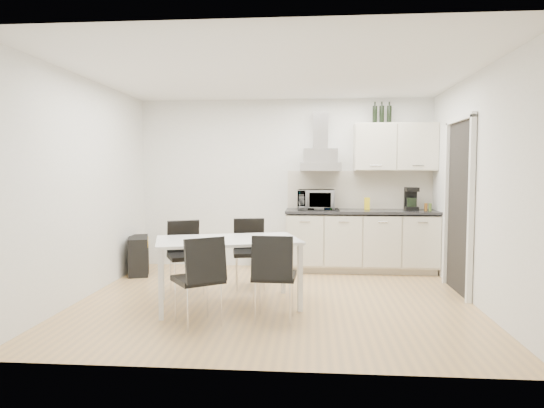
# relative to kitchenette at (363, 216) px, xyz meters

# --- Properties ---
(ground) EXTENTS (4.50, 4.50, 0.00)m
(ground) POSITION_rel_kitchenette_xyz_m (-1.18, -1.73, -0.83)
(ground) COLOR tan
(ground) RESTS_ON ground
(wall_back) EXTENTS (4.50, 0.10, 2.60)m
(wall_back) POSITION_rel_kitchenette_xyz_m (-1.18, 0.27, 0.47)
(wall_back) COLOR white
(wall_back) RESTS_ON ground
(wall_front) EXTENTS (4.50, 0.10, 2.60)m
(wall_front) POSITION_rel_kitchenette_xyz_m (-1.18, -3.73, 0.47)
(wall_front) COLOR white
(wall_front) RESTS_ON ground
(wall_left) EXTENTS (0.10, 4.00, 2.60)m
(wall_left) POSITION_rel_kitchenette_xyz_m (-3.43, -1.73, 0.47)
(wall_left) COLOR white
(wall_left) RESTS_ON ground
(wall_right) EXTENTS (0.10, 4.00, 2.60)m
(wall_right) POSITION_rel_kitchenette_xyz_m (1.07, -1.73, 0.47)
(wall_right) COLOR white
(wall_right) RESTS_ON ground
(ceiling) EXTENTS (4.50, 4.50, 0.00)m
(ceiling) POSITION_rel_kitchenette_xyz_m (-1.18, -1.73, 1.77)
(ceiling) COLOR white
(ceiling) RESTS_ON wall_back
(doorway) EXTENTS (0.08, 1.04, 2.10)m
(doorway) POSITION_rel_kitchenette_xyz_m (1.03, -1.18, 0.22)
(doorway) COLOR white
(doorway) RESTS_ON ground
(kitchenette) EXTENTS (2.22, 0.64, 2.52)m
(kitchenette) POSITION_rel_kitchenette_xyz_m (0.00, 0.00, 0.00)
(kitchenette) COLOR beige
(kitchenette) RESTS_ON ground
(dining_table) EXTENTS (1.74, 1.29, 0.75)m
(dining_table) POSITION_rel_kitchenette_xyz_m (-1.69, -2.00, -0.15)
(dining_table) COLOR white
(dining_table) RESTS_ON ground
(chair_far_left) EXTENTS (0.61, 0.64, 0.88)m
(chair_far_left) POSITION_rel_kitchenette_xyz_m (-2.29, -1.48, -0.39)
(chair_far_left) COLOR black
(chair_far_left) RESTS_ON ground
(chair_far_right) EXTENTS (0.53, 0.57, 0.88)m
(chair_far_right) POSITION_rel_kitchenette_xyz_m (-1.55, -1.17, -0.39)
(chair_far_right) COLOR black
(chair_far_right) RESTS_ON ground
(chair_near_left) EXTENTS (0.65, 0.66, 0.88)m
(chair_near_left) POSITION_rel_kitchenette_xyz_m (-1.86, -2.70, -0.39)
(chair_near_left) COLOR black
(chair_near_left) RESTS_ON ground
(chair_near_right) EXTENTS (0.46, 0.52, 0.88)m
(chair_near_right) POSITION_rel_kitchenette_xyz_m (-1.13, -2.49, -0.39)
(chair_near_right) COLOR black
(chair_near_right) RESTS_ON ground
(guitar_amp) EXTENTS (0.47, 0.70, 0.54)m
(guitar_amp) POSITION_rel_kitchenette_xyz_m (-3.28, -0.46, -0.56)
(guitar_amp) COLOR black
(guitar_amp) RESTS_ON ground
(floor_speaker) EXTENTS (0.18, 0.16, 0.27)m
(floor_speaker) POSITION_rel_kitchenette_xyz_m (-1.62, 0.17, -0.70)
(floor_speaker) COLOR black
(floor_speaker) RESTS_ON ground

